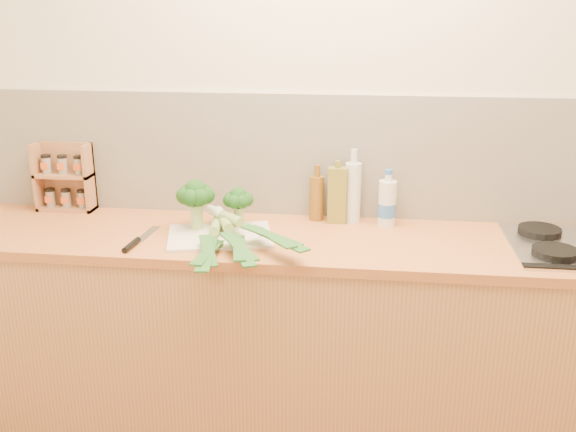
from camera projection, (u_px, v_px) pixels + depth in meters
The scene contains 14 objects.
room_shell at pixel (330, 157), 2.79m from camera, with size 3.50×3.50×3.50m.
counter at pixel (322, 336), 2.74m from camera, with size 3.20×0.62×0.90m.
chopping_board at pixel (220, 236), 2.60m from camera, with size 0.41×0.30×0.01m, color beige.
broccoli_left at pixel (196, 195), 2.63m from camera, with size 0.16×0.16×0.21m.
broccoli_right at pixel (238, 200), 2.67m from camera, with size 0.13×0.13×0.17m.
leek_front at pixel (214, 232), 2.56m from camera, with size 0.15×0.67×0.04m.
leek_mid at pixel (229, 229), 2.54m from camera, with size 0.29×0.63×0.04m.
leek_back at pixel (243, 224), 2.55m from camera, with size 0.49×0.48×0.04m.
chefs_knife at pixel (136, 242), 2.53m from camera, with size 0.05×0.32×0.02m.
spice_rack at pixel (66, 181), 2.93m from camera, with size 0.26×0.10×0.31m.
oil_tin at pixel (337, 195), 2.75m from camera, with size 0.08×0.05×0.27m.
glass_bottle at pixel (353, 191), 2.76m from camera, with size 0.07×0.07×0.32m.
amber_bottle at pixel (317, 197), 2.79m from camera, with size 0.06×0.06×0.25m.
water_bottle at pixel (387, 204), 2.72m from camera, with size 0.08×0.08×0.23m.
Camera 1 is at (0.16, -1.24, 1.80)m, focal length 40.00 mm.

